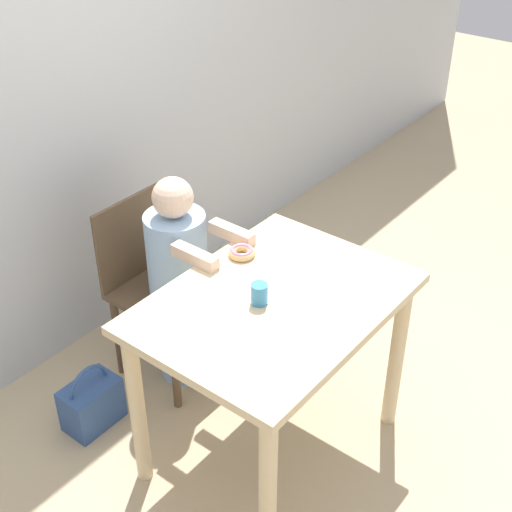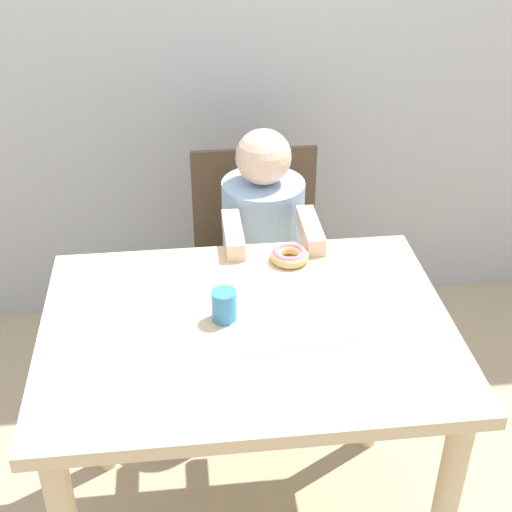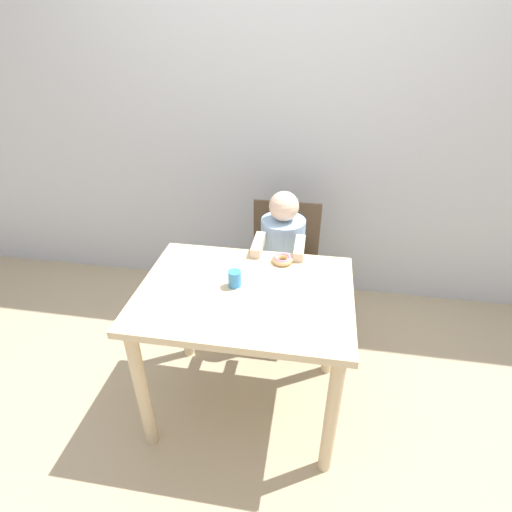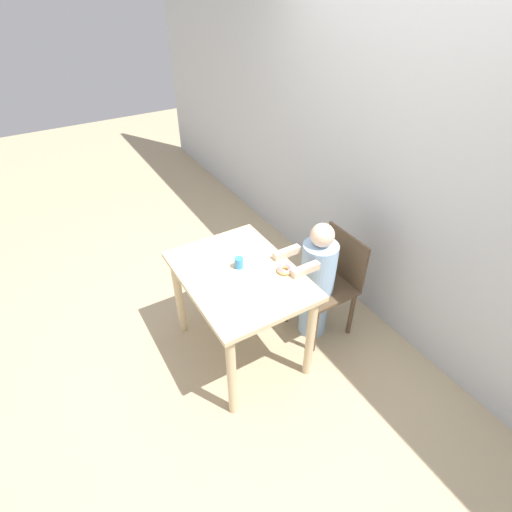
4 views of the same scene
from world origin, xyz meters
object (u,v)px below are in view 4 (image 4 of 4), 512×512
Objects in this scene: child_figure at (316,282)px; cup at (239,263)px; donut at (285,269)px; handbag at (288,282)px; chair at (328,282)px.

cup is (-0.16, -0.56, 0.30)m from child_figure.
donut is 0.93m from handbag.
handbag is (-0.47, -0.03, -0.33)m from chair.
chair is 2.72× the size of handbag.
donut is at bearing -84.43° from child_figure.
cup is (0.31, -0.65, 0.68)m from handbag.
handbag is 0.99m from cup.
chair is at bearing 94.06° from donut.
child_figure is 0.62m from handbag.
chair is 8.03× the size of donut.
cup is at bearing -103.44° from chair.
handbag is (-0.50, 0.41, -0.66)m from donut.
child_figure is at bearing -10.80° from handbag.
child_figure is 9.65× the size of donut.
chair is 0.58m from handbag.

